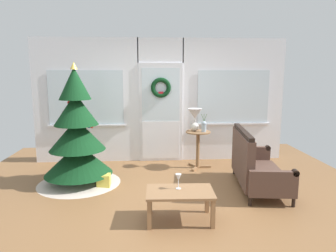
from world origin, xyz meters
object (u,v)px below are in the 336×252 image
Objects in this scene: side_table at (198,142)px; table_lamp at (195,117)px; christmas_tree at (77,141)px; flower_vase at (204,126)px; wine_glass at (178,178)px; coffee_table at (180,195)px; gift_box at (104,181)px; settee_sofa at (254,166)px.

side_table is 1.66× the size of table_lamp.
christmas_tree is 2.34m from flower_vase.
christmas_tree is 10.37× the size of wine_glass.
coffee_table reaches higher than gift_box.
settee_sofa is 1.35m from side_table.
coffee_table is at bearing -42.92° from christmas_tree.
christmas_tree is at bearing 171.70° from settee_sofa.
christmas_tree is 2.27m from side_table.
settee_sofa reaches higher than gift_box.
gift_box is (-1.64, -0.97, -0.91)m from table_lamp.
wine_glass is 0.92× the size of gift_box.
side_table is 0.35m from flower_vase.
flower_vase reaches higher than wine_glass.
side_table is at bearing 74.22° from wine_glass.
flower_vase is 2.27m from coffee_table.
settee_sofa is 3.61× the size of table_lamp.
wine_glass is 1.67m from gift_box.
coffee_table is at bearing -47.88° from gift_box.
christmas_tree is 1.27× the size of settee_sofa.
coffee_table is (-0.68, -2.11, -0.51)m from flower_vase.
flower_vase is 1.65× the size of gift_box.
side_table is 1.98m from gift_box.
wine_glass is at bearing -104.00° from table_lamp.
side_table is 2.09× the size of flower_vase.
wine_glass reaches higher than gift_box.
christmas_tree reaches higher than wine_glass.
gift_box is at bearing -154.24° from flower_vase.
settee_sofa is at bearing -8.30° from christmas_tree.
christmas_tree reaches higher than flower_vase.
coffee_table is 0.21m from wine_glass.
settee_sofa is at bearing 38.43° from coffee_table.
table_lamp reaches higher than wine_glass.
gift_box is at bearing 175.14° from settee_sofa.
christmas_tree is 4.59× the size of table_lamp.
coffee_table is 4.39× the size of wine_glass.
table_lamp is (2.08, 0.76, 0.29)m from christmas_tree.
settee_sofa is 1.66m from coffee_table.
flower_vase is (2.24, 0.66, 0.12)m from christmas_tree.
wine_glass is (1.55, -1.38, -0.20)m from christmas_tree.
flower_vase reaches higher than gift_box.
flower_vase is at bearing 71.22° from wine_glass.
wine_glass is at bearing 100.75° from coffee_table.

